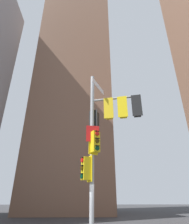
# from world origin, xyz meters

# --- Properties ---
(building_mid_block) EXTENTS (12.15, 12.15, 49.57)m
(building_mid_block) POSITION_xyz_m (-2.87, 21.00, 24.78)
(building_mid_block) COLOR brown
(building_mid_block) RESTS_ON ground
(signal_pole_assembly) EXTENTS (3.01, 3.06, 8.25)m
(signal_pole_assembly) POSITION_xyz_m (0.51, -0.01, 4.91)
(signal_pole_assembly) COLOR #9EA0A3
(signal_pole_assembly) RESTS_ON ground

